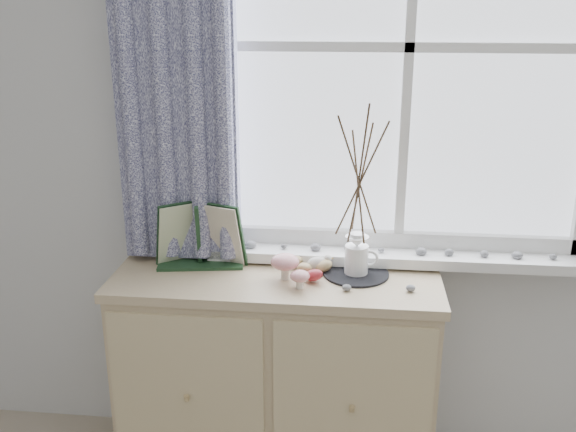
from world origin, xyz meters
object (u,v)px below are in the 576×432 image
at_px(botanical_book, 197,237).
at_px(twig_pitcher, 359,176).
at_px(sideboard, 276,377).
at_px(toadstool_cluster, 289,266).

height_order(botanical_book, twig_pitcher, twig_pitcher).
bearing_deg(sideboard, toadstool_cluster, -36.01).
xyz_separation_m(botanical_book, toadstool_cluster, (0.35, -0.07, -0.07)).
relative_size(sideboard, toadstool_cluster, 7.65).
height_order(sideboard, toadstool_cluster, toadstool_cluster).
height_order(toadstool_cluster, twig_pitcher, twig_pitcher).
distance_m(toadstool_cluster, twig_pitcher, 0.41).
distance_m(sideboard, twig_pitcher, 0.85).
distance_m(sideboard, botanical_book, 0.63).
bearing_deg(toadstool_cluster, sideboard, 143.99).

